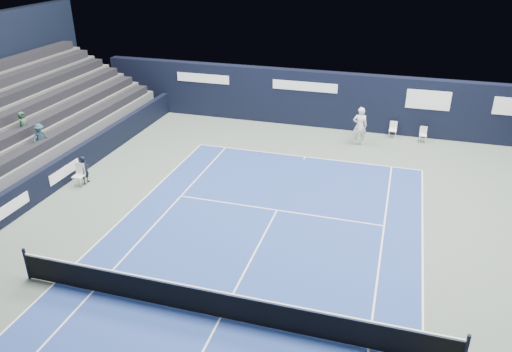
{
  "coord_description": "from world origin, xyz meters",
  "views": [
    {
      "loc": [
        4.09,
        -10.19,
        9.74
      ],
      "look_at": [
        -0.91,
        6.56,
        1.3
      ],
      "focal_mm": 35.0,
      "sensor_mm": 36.0,
      "label": 1
    }
  ],
  "objects_px": {
    "line_judge_chair": "(79,173)",
    "tennis_player": "(360,126)",
    "tennis_net": "(220,304)",
    "folding_chair_back_a": "(393,127)",
    "folding_chair_back_b": "(423,133)"
  },
  "relations": [
    {
      "from": "tennis_net",
      "to": "tennis_player",
      "type": "distance_m",
      "value": 14.51
    },
    {
      "from": "folding_chair_back_a",
      "to": "tennis_player",
      "type": "distance_m",
      "value": 2.31
    },
    {
      "from": "line_judge_chair",
      "to": "folding_chair_back_a",
      "type": "bearing_deg",
      "value": 35.43
    },
    {
      "from": "folding_chair_back_b",
      "to": "folding_chair_back_a",
      "type": "bearing_deg",
      "value": 166.79
    },
    {
      "from": "line_judge_chair",
      "to": "tennis_net",
      "type": "xyz_separation_m",
      "value": [
        8.69,
        -6.12,
        -0.06
      ]
    },
    {
      "from": "folding_chair_back_a",
      "to": "tennis_player",
      "type": "relative_size",
      "value": 0.43
    },
    {
      "from": "folding_chair_back_b",
      "to": "tennis_net",
      "type": "relative_size",
      "value": 0.06
    },
    {
      "from": "folding_chair_back_a",
      "to": "line_judge_chair",
      "type": "xyz_separation_m",
      "value": [
        -12.63,
        -9.77,
        -0.01
      ]
    },
    {
      "from": "line_judge_chair",
      "to": "tennis_player",
      "type": "height_order",
      "value": "tennis_player"
    },
    {
      "from": "folding_chair_back_a",
      "to": "line_judge_chair",
      "type": "height_order",
      "value": "line_judge_chair"
    },
    {
      "from": "folding_chair_back_b",
      "to": "line_judge_chair",
      "type": "height_order",
      "value": "line_judge_chair"
    },
    {
      "from": "folding_chair_back_a",
      "to": "line_judge_chair",
      "type": "distance_m",
      "value": 15.97
    },
    {
      "from": "line_judge_chair",
      "to": "tennis_net",
      "type": "height_order",
      "value": "tennis_net"
    },
    {
      "from": "line_judge_chair",
      "to": "tennis_player",
      "type": "bearing_deg",
      "value": 34.42
    },
    {
      "from": "folding_chair_back_a",
      "to": "folding_chair_back_b",
      "type": "xyz_separation_m",
      "value": [
        1.54,
        -0.28,
        -0.1
      ]
    }
  ]
}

